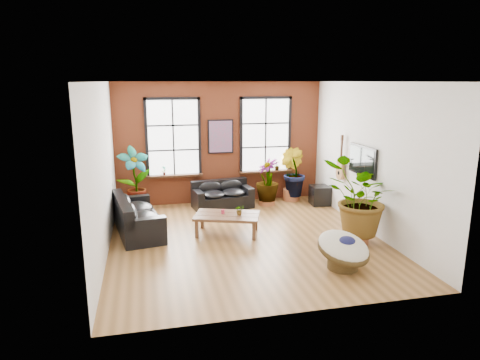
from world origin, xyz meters
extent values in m
cube|color=brown|center=(0.00, 0.00, -0.01)|extent=(6.00, 6.50, 0.02)
cube|color=white|center=(0.00, 0.00, 3.51)|extent=(6.00, 6.50, 0.02)
cube|color=#562314|center=(0.00, 3.26, 1.75)|extent=(6.00, 0.02, 3.50)
cube|color=silver|center=(0.00, -3.26, 1.75)|extent=(6.00, 0.02, 3.50)
cube|color=silver|center=(-3.01, 0.00, 1.75)|extent=(0.02, 6.50, 3.50)
cube|color=silver|center=(3.01, 0.00, 1.75)|extent=(0.02, 6.50, 3.50)
cube|color=white|center=(-1.35, 3.20, 1.95)|extent=(1.40, 0.02, 2.10)
cube|color=black|center=(-1.35, 3.13, 0.87)|extent=(1.60, 0.22, 0.06)
cube|color=white|center=(1.35, 3.20, 1.95)|extent=(1.40, 0.02, 2.10)
cube|color=black|center=(1.35, 3.13, 0.87)|extent=(1.60, 0.22, 0.06)
cube|color=black|center=(-0.07, 2.57, 0.19)|extent=(1.75, 1.04, 0.37)
cube|color=black|center=(-0.11, 2.87, 0.57)|extent=(1.66, 0.44, 0.38)
cube|color=black|center=(-0.78, 2.47, 0.47)|extent=(0.31, 0.82, 0.20)
cube|color=black|center=(0.65, 2.68, 0.47)|extent=(0.31, 0.82, 0.20)
ellipsoid|color=black|center=(-0.37, 2.48, 0.43)|extent=(0.78, 0.77, 0.21)
ellipsoid|color=black|center=(-0.40, 2.71, 0.57)|extent=(0.71, 0.31, 0.37)
ellipsoid|color=black|center=(0.25, 2.58, 0.43)|extent=(0.78, 0.77, 0.21)
ellipsoid|color=black|center=(0.22, 2.81, 0.57)|extent=(0.71, 0.31, 0.37)
cube|color=black|center=(-2.38, 0.99, 0.21)|extent=(1.26, 2.28, 0.42)
cube|color=black|center=(-2.72, 0.93, 0.64)|extent=(0.59, 2.16, 0.43)
cube|color=black|center=(-2.21, 0.04, 0.53)|extent=(0.93, 0.37, 0.22)
cube|color=black|center=(-2.54, 1.95, 0.53)|extent=(0.93, 0.37, 0.22)
ellipsoid|color=black|center=(-2.26, 0.58, 0.48)|extent=(0.91, 1.06, 0.24)
ellipsoid|color=black|center=(-2.51, 0.53, 0.64)|extent=(0.40, 0.97, 0.41)
ellipsoid|color=black|center=(-2.40, 1.42, 0.48)|extent=(0.91, 1.06, 0.24)
ellipsoid|color=black|center=(-2.66, 1.38, 0.64)|extent=(0.40, 0.97, 0.41)
cube|color=#4B2F1B|center=(-0.34, 0.45, 0.44)|extent=(1.67, 1.27, 0.06)
cube|color=black|center=(-0.39, 0.31, 0.48)|extent=(1.41, 0.48, 0.00)
cube|color=black|center=(-0.30, 0.58, 0.48)|extent=(1.41, 0.48, 0.00)
cube|color=#4B2F1B|center=(-1.07, 0.34, 0.21)|extent=(0.09, 0.09, 0.41)
cube|color=#4B2F1B|center=(0.17, -0.08, 0.21)|extent=(0.09, 0.09, 0.41)
cube|color=#4B2F1B|center=(-0.86, 0.98, 0.21)|extent=(0.09, 0.09, 0.41)
cube|color=#4B2F1B|center=(0.39, 0.56, 0.21)|extent=(0.09, 0.09, 0.41)
cylinder|color=#B72D47|center=(-0.43, 0.53, 0.52)|extent=(0.11, 0.11, 0.10)
cylinder|color=#443318|center=(1.47, -1.90, 0.12)|extent=(0.77, 0.77, 0.23)
torus|color=#443318|center=(1.47, -1.90, 0.39)|extent=(1.34, 1.34, 0.46)
ellipsoid|color=beige|center=(1.47, -1.90, 0.45)|extent=(1.31, 1.34, 0.63)
ellipsoid|color=#13153E|center=(1.49, -1.95, 0.57)|extent=(0.48, 0.44, 0.18)
cube|color=black|center=(0.00, 3.19, 1.95)|extent=(0.74, 0.04, 0.98)
cube|color=#0C7F8C|center=(0.00, 3.16, 1.95)|extent=(0.66, 0.02, 0.90)
cube|color=black|center=(2.95, 0.30, 1.65)|extent=(0.06, 1.25, 0.72)
cube|color=black|center=(2.92, 0.30, 1.65)|extent=(0.01, 1.15, 0.62)
cylinder|color=#B27F4C|center=(2.90, 1.35, 1.13)|extent=(0.09, 0.38, 0.38)
cylinder|color=#B27F4C|center=(2.90, 1.35, 1.38)|extent=(0.09, 0.30, 0.30)
cylinder|color=black|center=(2.90, 1.35, 1.13)|extent=(0.09, 0.11, 0.11)
cube|color=black|center=(2.90, 1.35, 1.75)|extent=(0.04, 0.05, 0.55)
cube|color=black|center=(2.90, 1.35, 2.07)|extent=(0.06, 0.06, 0.14)
cube|color=black|center=(2.82, 2.28, 0.28)|extent=(0.71, 0.61, 0.55)
cylinder|color=#A45A35|center=(-2.43, 2.66, 0.20)|extent=(0.70, 0.70, 0.39)
cylinder|color=#A45A35|center=(2.09, 2.88, 0.18)|extent=(0.51, 0.51, 0.36)
cylinder|color=#A45A35|center=(2.37, -0.76, 0.18)|extent=(0.58, 0.58, 0.36)
cylinder|color=#A45A35|center=(1.24, 2.59, 0.17)|extent=(0.55, 0.55, 0.34)
imported|color=#174D14|center=(-2.45, 2.67, 0.98)|extent=(1.05, 0.91, 1.67)
imported|color=#174D14|center=(2.10, 2.87, 0.87)|extent=(0.93, 0.99, 1.44)
imported|color=#174D14|center=(2.39, -0.75, 1.01)|extent=(1.92, 1.80, 1.71)
imported|color=#174D14|center=(1.24, 2.57, 0.75)|extent=(0.81, 0.81, 1.22)
imported|color=#174D14|center=(-0.06, 0.36, 0.59)|extent=(0.22, 0.19, 0.24)
imported|color=#174D14|center=(-1.65, 3.13, 1.04)|extent=(0.17, 0.17, 0.27)
imported|color=#174D14|center=(1.70, 3.13, 1.04)|extent=(0.19, 0.19, 0.27)
camera|label=1|loc=(-2.11, -8.92, 3.52)|focal=32.00mm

